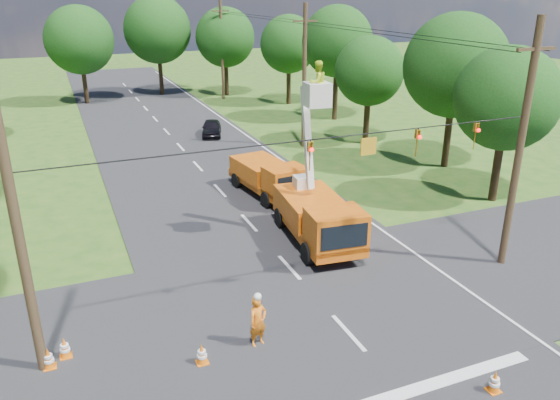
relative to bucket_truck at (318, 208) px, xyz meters
name	(u,v)px	position (x,y,z in m)	size (l,w,h in m)	color
ground	(198,167)	(-2.17, 13.23, -1.71)	(140.00, 140.00, 0.00)	#255218
road_main	(198,167)	(-2.17, 13.23, -1.71)	(12.00, 100.00, 0.06)	black
road_cross	(322,304)	(-2.17, -4.77, -1.71)	(56.00, 10.00, 0.07)	black
stop_bar	(403,395)	(-2.17, -9.97, -1.71)	(9.00, 0.45, 0.02)	silver
edge_line	(277,157)	(3.43, 13.23, -1.71)	(0.12, 90.00, 0.02)	silver
bucket_truck	(318,208)	(0.00, 0.00, 0.00)	(3.05, 6.54, 8.09)	orange
second_truck	(269,176)	(0.20, 6.56, -0.59)	(2.86, 5.96, 2.15)	orange
ground_worker	(258,321)	(-5.17, -6.16, -0.82)	(0.65, 0.43, 1.78)	#DC4712
distant_car	(212,128)	(0.92, 20.72, -1.09)	(1.46, 3.64, 1.24)	black
traffic_cone_1	(495,382)	(0.31, -10.86, -1.35)	(0.38, 0.38, 0.71)	orange
traffic_cone_2	(323,233)	(0.38, 0.16, -1.35)	(0.38, 0.38, 0.71)	orange
traffic_cone_3	(307,204)	(1.17, 3.67, -1.35)	(0.38, 0.38, 0.71)	orange
traffic_cone_4	(202,354)	(-7.12, -6.41, -1.35)	(0.38, 0.38, 0.71)	orange
traffic_cone_5	(65,348)	(-11.01, -4.46, -1.35)	(0.38, 0.38, 0.71)	orange
traffic_cone_6	(49,358)	(-11.48, -4.83, -1.35)	(0.38, 0.38, 0.71)	orange
traffic_cone_7	(277,171)	(1.87, 9.46, -1.35)	(0.38, 0.38, 0.71)	orange
pole_right_near	(520,146)	(6.33, -4.77, 3.40)	(1.80, 0.30, 10.00)	#4C3823
pole_right_mid	(304,76)	(6.33, 15.23, 3.40)	(1.80, 0.30, 10.00)	#4C3823
pole_right_far	(222,49)	(6.33, 35.23, 3.40)	(1.80, 0.30, 10.00)	#4C3823
pole_left	(18,235)	(-11.67, -4.77, 2.79)	(0.30, 0.30, 9.00)	#4C3823
signal_span	(384,144)	(0.06, -4.78, 4.17)	(18.00, 0.29, 1.07)	black
tree_right_a	(507,99)	(11.33, 1.23, 3.85)	(5.40, 5.40, 8.28)	#382616
tree_right_b	(456,66)	(12.83, 7.23, 4.73)	(6.40, 6.40, 9.65)	#382616
tree_right_c	(369,71)	(11.03, 14.23, 3.60)	(5.00, 5.00, 7.83)	#382616
tree_right_d	(337,42)	(12.63, 22.23, 4.97)	(6.00, 6.00, 9.70)	#382616
tree_right_e	(289,44)	(11.63, 30.23, 4.10)	(5.60, 5.60, 8.63)	#382616
tree_far_a	(79,40)	(-7.17, 38.23, 4.48)	(6.60, 6.60, 9.50)	#382616
tree_far_b	(157,30)	(0.83, 40.23, 5.10)	(7.00, 7.00, 10.32)	#382616
tree_far_c	(225,37)	(7.33, 37.23, 4.35)	(6.20, 6.20, 9.18)	#382616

